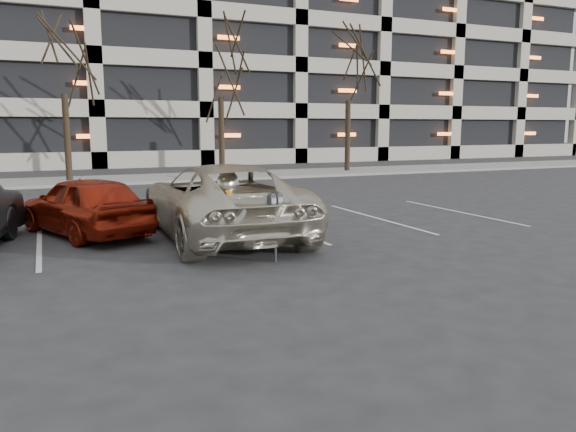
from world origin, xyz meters
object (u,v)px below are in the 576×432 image
object	(u,v)px
tree_c	(220,47)
tree_d	(349,56)
car_red	(85,205)
tree_b	(61,38)
suv_silver	(222,201)
parking_meter	(275,210)

from	to	relation	value
tree_c	tree_d	xyz separation A→B (m)	(7.00, 0.00, -0.07)
car_red	tree_b	bearing A→B (deg)	-112.47
tree_b	car_red	bearing A→B (deg)	-90.88
tree_d	suv_silver	bearing A→B (deg)	-128.17
tree_b	suv_silver	xyz separation A→B (m)	(2.59, -14.51, -5.36)
tree_b	tree_d	bearing A→B (deg)	0.00
tree_c	tree_d	size ratio (longest dim) A/B	1.01
tree_b	tree_c	distance (m)	7.00
tree_b	suv_silver	size ratio (longest dim) A/B	1.42
tree_c	car_red	size ratio (longest dim) A/B	2.10
suv_silver	car_red	size ratio (longest dim) A/B	1.48
tree_d	parking_meter	xyz separation A→B (m)	(-11.20, -17.17, -5.16)
tree_c	car_red	bearing A→B (deg)	-118.89
car_red	parking_meter	bearing A→B (deg)	104.39
tree_c	parking_meter	xyz separation A→B (m)	(-4.20, -17.17, -5.22)
tree_d	suv_silver	distance (m)	19.20
tree_c	tree_b	bearing A→B (deg)	180.00
car_red	suv_silver	bearing A→B (deg)	130.77
tree_c	car_red	distance (m)	15.88
parking_meter	car_red	distance (m)	5.11
tree_d	car_red	world-z (taller)	tree_d
tree_c	tree_d	bearing A→B (deg)	0.00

